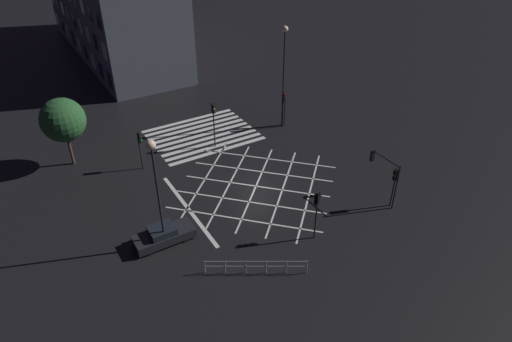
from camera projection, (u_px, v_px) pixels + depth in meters
The scene contains 14 objects.
ground_plane at pixel (256, 186), 37.86m from camera, with size 200.00×200.00×0.00m, color black.
road_markings at pixel (215, 149), 42.85m from camera, with size 15.08×21.70×0.01m.
traffic_light_sw_main at pixel (284, 102), 45.57m from camera, with size 0.39×0.36×3.63m.
traffic_light_median_north at pixel (316, 206), 31.07m from camera, with size 0.36×0.39×3.91m.
traffic_light_se_main at pixel (140, 143), 38.75m from camera, with size 0.39×0.36×3.58m.
traffic_light_nw_cross at pixel (383, 167), 34.97m from camera, with size 0.36×3.11×3.89m.
traffic_light_nw_main at pixel (394, 180), 34.30m from camera, with size 0.39×0.36×3.41m.
traffic_light_median_south at pixel (214, 116), 41.56m from camera, with size 0.36×0.39×4.47m.
traffic_light_sw_cross at pixel (284, 102), 45.16m from camera, with size 0.36×0.39×3.81m.
street_lamp_east at pixel (154, 168), 28.25m from camera, with size 0.61×0.61×8.45m.
street_lamp_west at pixel (284, 56), 42.83m from camera, with size 0.58×0.58×10.18m.
street_tree_near at pixel (63, 120), 38.40m from camera, with size 3.78×3.78×6.24m.
waiting_car at pixel (164, 235), 31.85m from camera, with size 4.28×1.72×1.31m.
pedestrian_railing at pixel (256, 265), 29.32m from camera, with size 5.71×3.44×1.05m.
Camera 1 is at (15.90, 26.55, 21.84)m, focal length 32.00 mm.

